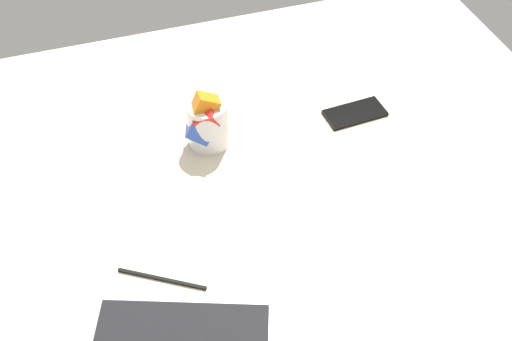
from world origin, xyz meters
TOP-DOWN VIEW (x-y plane):
  - bed_mattress at (0.00, 0.00)cm, footprint 180.00×140.00cm
  - snack_cup at (-6.72, -23.87)cm, footprint 10.32×9.42cm
  - cell_phone at (-41.41, -22.52)cm, footprint 14.42×7.71cm
  - charger_cable at (10.82, 8.35)cm, footprint 14.75×9.49cm

SIDE VIEW (x-z plane):
  - bed_mattress at x=0.00cm, z-range 0.00..18.00cm
  - charger_cable at x=10.82cm, z-range 18.00..18.60cm
  - cell_phone at x=-41.41cm, z-range 18.00..18.80cm
  - snack_cup at x=-6.72cm, z-range 16.77..31.28cm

